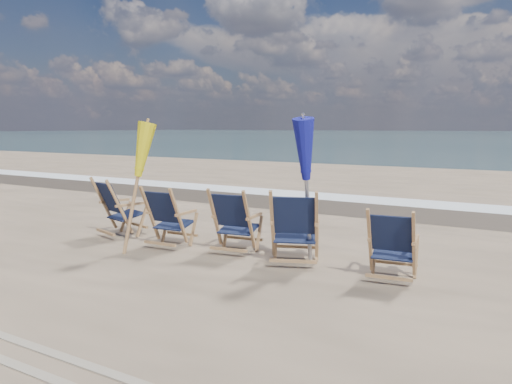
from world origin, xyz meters
TOP-DOWN VIEW (x-y plane):
  - surf_foam at (0.00, 8.30)m, footprint 200.00×1.40m
  - wet_sand_strip at (0.00, 6.80)m, footprint 200.00×2.60m
  - beach_chair_0 at (-2.24, 1.31)m, footprint 0.89×0.94m
  - beach_chair_1 at (-0.88, 1.26)m, footprint 0.70×0.78m
  - beach_chair_2 at (0.28, 1.52)m, footprint 0.77×0.84m
  - beach_chair_3 at (1.42, 1.47)m, footprint 0.96×1.01m
  - beach_chair_4 at (2.78, 1.34)m, footprint 0.70×0.77m
  - umbrella_yellow at (-1.40, 0.83)m, footprint 0.30×0.30m
  - umbrella_blue at (1.27, 1.46)m, footprint 0.30×0.30m

SIDE VIEW (x-z plane):
  - wet_sand_strip at x=0.00m, z-range 0.00..0.00m
  - surf_foam at x=0.00m, z-range 0.00..0.01m
  - beach_chair_4 at x=2.78m, z-range 0.00..0.97m
  - beach_chair_1 at x=-0.88m, z-range 0.00..1.03m
  - beach_chair_2 at x=0.28m, z-range 0.00..1.05m
  - beach_chair_0 at x=-2.24m, z-range 0.00..1.08m
  - beach_chair_3 at x=1.42m, z-range 0.00..1.11m
  - umbrella_yellow at x=-1.40m, z-range 0.51..2.57m
  - umbrella_blue at x=1.27m, z-range 0.53..2.64m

